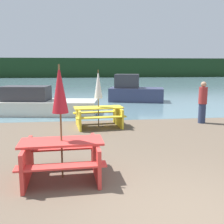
{
  "coord_description": "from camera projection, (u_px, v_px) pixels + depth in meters",
  "views": [
    {
      "loc": [
        -1.51,
        -3.38,
        2.24
      ],
      "look_at": [
        -0.58,
        4.59,
        0.85
      ],
      "focal_mm": 42.0,
      "sensor_mm": 36.0,
      "label": 1
    }
  ],
  "objects": [
    {
      "name": "water",
      "position": [
        92.0,
        83.0,
        35.58
      ],
      "size": [
        60.0,
        50.0,
        0.0
      ],
      "color": "slate",
      "rests_on": "ground_plane"
    },
    {
      "name": "ground_plane",
      "position": [
        187.0,
        221.0,
        3.86
      ],
      "size": [
        60.0,
        60.0,
        0.0
      ],
      "primitive_type": "plane",
      "color": "brown"
    },
    {
      "name": "boat",
      "position": [
        40.0,
        104.0,
        12.45
      ],
      "size": [
        5.09,
        2.43,
        1.34
      ],
      "rotation": [
        0.0,
        0.0,
        -0.15
      ],
      "color": "beige",
      "rests_on": "water"
    },
    {
      "name": "picnic_table_yellow",
      "position": [
        99.0,
        115.0,
        9.85
      ],
      "size": [
        1.95,
        1.58,
        0.75
      ],
      "rotation": [
        0.0,
        0.0,
        0.12
      ],
      "color": "yellow",
      "rests_on": "ground_plane"
    },
    {
      "name": "far_treeline",
      "position": [
        88.0,
        68.0,
        54.81
      ],
      "size": [
        80.0,
        1.6,
        4.0
      ],
      "color": "#193319",
      "rests_on": "water"
    },
    {
      "name": "umbrella_crimson",
      "position": [
        60.0,
        90.0,
        5.06
      ],
      "size": [
        0.32,
        0.32,
        2.29
      ],
      "color": "brown",
      "rests_on": "ground_plane"
    },
    {
      "name": "person",
      "position": [
        203.0,
        102.0,
        10.43
      ],
      "size": [
        0.33,
        0.33,
        1.66
      ],
      "color": "#283351",
      "rests_on": "ground_plane"
    },
    {
      "name": "boat_second",
      "position": [
        134.0,
        91.0,
        17.13
      ],
      "size": [
        3.79,
        2.6,
        1.76
      ],
      "rotation": [
        0.0,
        0.0,
        -0.27
      ],
      "color": "#333856",
      "rests_on": "water"
    },
    {
      "name": "picnic_table_red",
      "position": [
        62.0,
        156.0,
        5.29
      ],
      "size": [
        1.72,
        1.46,
        0.78
      ],
      "rotation": [
        0.0,
        0.0,
        0.05
      ],
      "color": "red",
      "rests_on": "ground_plane"
    },
    {
      "name": "umbrella_white",
      "position": [
        98.0,
        84.0,
        9.66
      ],
      "size": [
        0.31,
        0.31,
        2.13
      ],
      "color": "brown",
      "rests_on": "ground_plane"
    }
  ]
}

